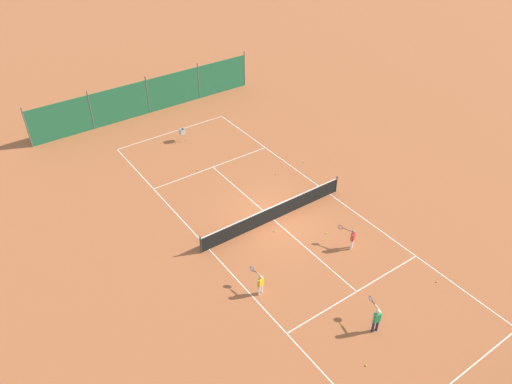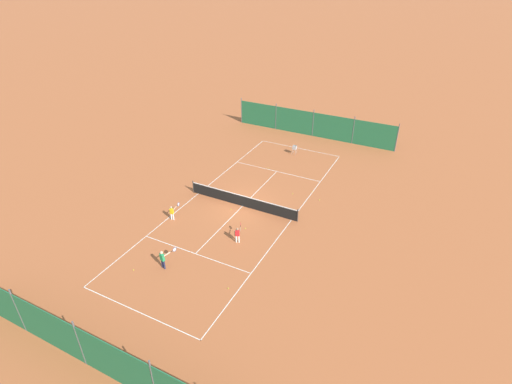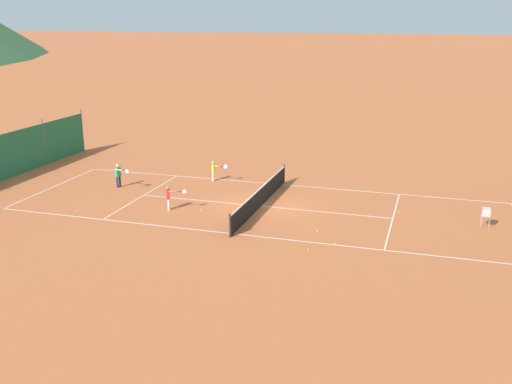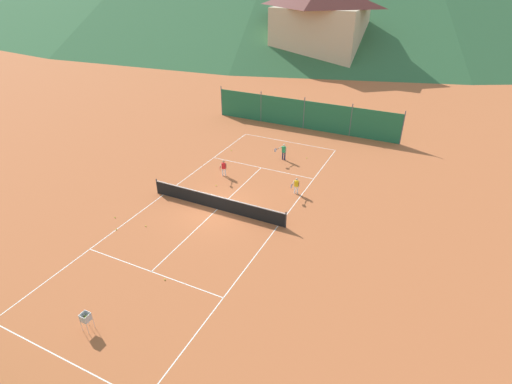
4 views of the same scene
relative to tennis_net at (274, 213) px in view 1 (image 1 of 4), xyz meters
The scene contains 16 objects.
ground_plane 0.50m from the tennis_net, ahead, with size 600.00×600.00×0.00m, color #B25B33.
court_line_markings 0.50m from the tennis_net, ahead, with size 8.25×23.85×0.01m.
tennis_net is the anchor object (origin of this frame).
windscreen_fence_near 15.52m from the tennis_net, 90.00° to the right, with size 17.28×0.08×2.90m.
player_near_service 5.36m from the tennis_net, 46.39° to the left, with size 0.39×1.00×1.15m.
player_near_baseline 8.45m from the tennis_net, 83.53° to the left, with size 0.64×1.03×1.32m.
player_far_service 4.46m from the tennis_net, 114.62° to the left, with size 0.42×1.03×1.19m.
tennis_ball_mid_court 4.43m from the tennis_net, 128.93° to the right, with size 0.07×0.07×0.07m, color #CCE033.
tennis_ball_alley_left 6.70m from the tennis_net, 81.60° to the right, with size 0.07×0.07×0.07m, color #CCE033.
tennis_ball_service_box 1.11m from the tennis_net, 57.38° to the left, with size 0.07×0.07×0.07m, color #CCE033.
tennis_ball_far_corner 3.02m from the tennis_net, 122.29° to the left, with size 0.07×0.07×0.07m, color #CCE033.
tennis_ball_alley_right 6.15m from the tennis_net, 145.13° to the right, with size 0.07×0.07×0.07m, color #CCE033.
tennis_ball_by_net_right 8.89m from the tennis_net, 113.29° to the left, with size 0.07×0.07×0.07m, color #CCE033.
tennis_ball_by_net_left 9.79m from the tennis_net, 75.25° to the left, with size 0.07×0.07×0.07m, color #CCE033.
tennis_ball_near_corner 6.04m from the tennis_net, 132.70° to the right, with size 0.07×0.07×0.07m, color #CCE033.
ball_hopper 10.40m from the tennis_net, 90.25° to the right, with size 0.36×0.36×0.89m.
Camera 1 is at (12.93, 16.66, 17.30)m, focal length 35.00 mm.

